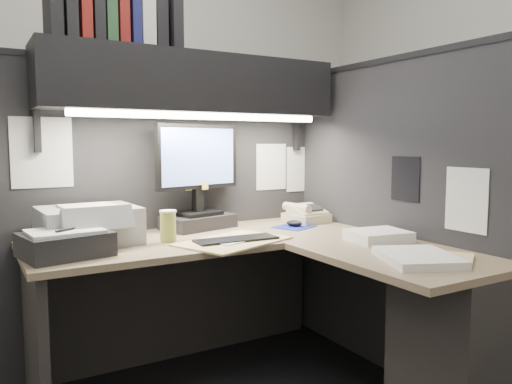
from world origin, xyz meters
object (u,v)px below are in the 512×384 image
Objects in this scene: coffee_cup at (168,227)px; telephone at (306,215)px; desk at (326,314)px; printer at (89,225)px; monitor at (198,188)px; keyboard at (236,240)px; notebook_stack at (65,244)px; overhead_shelf at (193,84)px.

telephone is at bearing 8.62° from coffee_cup.
printer reaches higher than desk.
monitor is 1.43× the size of keyboard.
telephone is (0.63, -0.12, -0.18)m from monitor.
telephone is at bearing 28.49° from keyboard.
printer is (-1.24, 0.01, 0.04)m from telephone.
desk is 0.97m from monitor.
keyboard is at bearing -30.94° from printer.
monitor reaches higher than coffee_cup.
overhead_shelf is at bearing 23.18° from notebook_stack.
notebook_stack is (-0.14, -0.22, -0.04)m from printer.
notebook_stack is (-0.75, 0.10, 0.04)m from keyboard.
monitor is 0.84m from notebook_stack.
monitor reaches higher than desk.
keyboard reaches higher than desk.
overhead_shelf is 11.12× the size of coffee_cup.
monitor reaches higher than telephone.
overhead_shelf is (-0.30, 0.75, 1.06)m from desk.
monitor is at bearing 92.37° from keyboard.
monitor is 0.49m from keyboard.
overhead_shelf reaches higher than printer.
desk is 1.33m from overhead_shelf.
telephone is 0.51× the size of printer.
coffee_cup is 0.36m from printer.
overhead_shelf is at bearing 111.79° from desk.
monitor is at bearing 7.74° from printer.
telephone is at bearing -3.34° from printer.
desk is 5.17× the size of notebook_stack.
desk is 4.00× the size of printer.
printer is at bearing 176.39° from monitor.
notebook_stack is at bearing -177.23° from telephone.
notebook_stack is (-0.74, -0.34, -0.17)m from monitor.
coffee_cup reaches higher than desk.
overhead_shelf is 0.55m from monitor.
printer is (-0.57, -0.08, -0.68)m from overhead_shelf.
printer reaches higher than keyboard.
monitor is 0.41m from coffee_cup.
notebook_stack is at bearing -125.03° from printer.
monitor reaches higher than printer.
monitor is 1.33× the size of printer.
overhead_shelf is at bearing 44.13° from coffee_cup.
monitor is (-0.26, 0.79, 0.51)m from desk.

